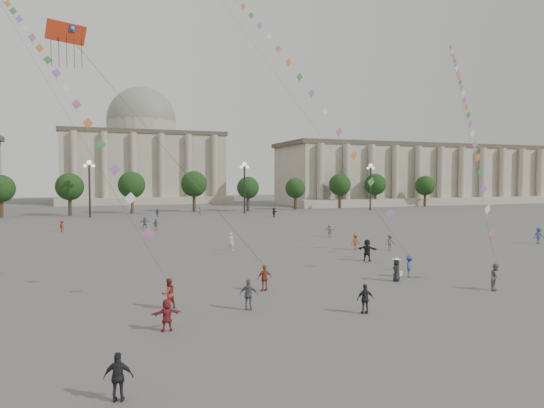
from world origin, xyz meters
name	(u,v)px	position (x,y,z in m)	size (l,w,h in m)	color
ground	(343,297)	(0.00, 0.00, 0.00)	(360.00, 360.00, 0.00)	#53504E
hall_east	(415,175)	(75.00, 93.89, 8.43)	(84.00, 26.22, 17.20)	gray
hall_central	(142,156)	(0.00, 129.22, 14.23)	(48.30, 34.30, 35.50)	gray
tree_row	(166,187)	(0.00, 78.00, 5.39)	(137.12, 5.12, 8.00)	#322319
lamp_post_mid_west	(89,178)	(-15.00, 70.00, 7.35)	(2.00, 0.90, 10.65)	#262628
lamp_post_mid_east	(244,178)	(15.00, 70.00, 7.35)	(2.00, 0.90, 10.65)	#262628
lamp_post_far_east	(371,178)	(45.00, 70.00, 7.35)	(2.00, 0.90, 10.65)	#262628
person_crowd_0	(157,213)	(-2.99, 68.00, 0.76)	(0.89, 0.37, 1.53)	navy
person_crowd_3	(367,250)	(8.26, 10.80, 0.96)	(1.79, 0.57, 1.93)	black
person_crowd_4	(200,211)	(5.21, 67.58, 0.90)	(1.66, 0.53, 1.79)	#B1B2AE
person_crowd_6	(390,242)	(13.72, 15.43, 0.83)	(1.08, 0.62, 1.67)	#5A595E
person_crowd_7	(330,230)	(13.24, 27.73, 0.83)	(1.53, 0.49, 1.65)	#B0B0AC
person_crowd_8	(356,242)	(10.63, 16.93, 0.83)	(1.08, 0.62, 1.67)	#984029
person_crowd_9	(274,212)	(17.36, 58.80, 0.92)	(1.70, 0.54, 1.83)	black
person_crowd_12	(145,222)	(-7.27, 46.97, 0.84)	(1.56, 0.50, 1.69)	slate
person_crowd_13	(231,242)	(-1.32, 20.96, 0.90)	(0.66, 0.43, 1.80)	silver
person_crowd_14	(539,236)	(32.05, 13.99, 0.93)	(1.20, 0.69, 1.85)	#344976
person_crowd_16	(156,225)	(-6.17, 43.14, 0.80)	(0.94, 0.39, 1.60)	slate
person_crowd_17	(62,226)	(-18.36, 45.20, 0.81)	(1.05, 0.61, 1.63)	#9F392B
tourist_0	(265,278)	(-3.95, 3.18, 0.84)	(0.98, 0.41, 1.68)	#9E402B
tourist_1	(365,299)	(-0.63, -3.65, 0.80)	(0.93, 0.39, 1.59)	#232228
tourist_2	(167,315)	(-11.02, -2.98, 0.77)	(1.42, 0.45, 1.53)	maroon
tourist_3	(249,295)	(-6.28, -0.84, 0.86)	(1.01, 0.42, 1.72)	slate
tourist_4	(118,377)	(-13.51, -9.81, 0.81)	(0.95, 0.40, 1.62)	#222227
kite_flyer_0	(168,294)	(-10.38, 0.97, 0.86)	(0.83, 0.65, 1.71)	maroon
kite_flyer_1	(410,266)	(7.44, 3.58, 0.81)	(1.04, 0.60, 1.61)	#37467D
kite_flyer_2	(496,277)	(10.16, -1.83, 0.88)	(0.85, 0.67, 1.76)	slate
hat_person	(397,269)	(5.76, 2.76, 0.83)	(0.90, 0.86, 1.69)	black
dragon_kite	(69,47)	(-15.35, 4.02, 14.62)	(6.88, 1.41, 18.02)	red
kite_train_west	(29,39)	(-19.83, 27.01, 20.78)	(18.08, 47.99, 63.45)	#3F3F3F
kite_train_mid	(233,1)	(2.92, 35.17, 30.00)	(9.21, 59.26, 80.47)	#3F3F3F
kite_train_east	(462,94)	(28.05, 21.84, 17.45)	(33.79, 43.96, 63.95)	#3F3F3F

